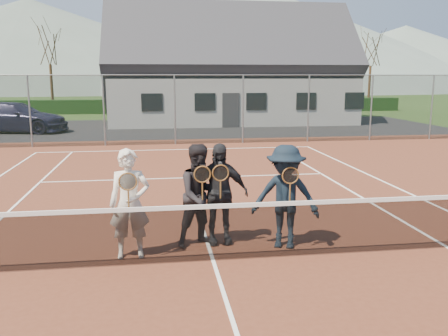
{
  "coord_description": "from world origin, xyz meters",
  "views": [
    {
      "loc": [
        -0.87,
        -7.18,
        2.96
      ],
      "look_at": [
        0.4,
        1.5,
        1.25
      ],
      "focal_mm": 38.0,
      "sensor_mm": 36.0,
      "label": 1
    }
  ],
  "objects_px": {
    "tennis_net": "(213,230)",
    "player_c": "(218,194)",
    "clubhouse": "(229,60)",
    "car_c": "(15,117)",
    "player_b": "(201,195)",
    "player_a": "(130,204)",
    "player_d": "(285,197)"
  },
  "relations": [
    {
      "from": "player_c",
      "to": "player_d",
      "type": "distance_m",
      "value": 1.17
    },
    {
      "from": "player_a",
      "to": "player_c",
      "type": "distance_m",
      "value": 1.58
    },
    {
      "from": "tennis_net",
      "to": "clubhouse",
      "type": "xyz_separation_m",
      "value": [
        4.0,
        24.0,
        3.45
      ]
    },
    {
      "from": "car_c",
      "to": "player_d",
      "type": "xyz_separation_m",
      "value": [
        9.52,
        -18.86,
        0.12
      ]
    },
    {
      "from": "player_a",
      "to": "player_d",
      "type": "bearing_deg",
      "value": 1.71
    },
    {
      "from": "tennis_net",
      "to": "player_a",
      "type": "xyz_separation_m",
      "value": [
        -1.31,
        0.38,
        0.38
      ]
    },
    {
      "from": "player_b",
      "to": "car_c",
      "type": "bearing_deg",
      "value": 113.57
    },
    {
      "from": "player_a",
      "to": "tennis_net",
      "type": "bearing_deg",
      "value": -16.28
    },
    {
      "from": "tennis_net",
      "to": "clubhouse",
      "type": "height_order",
      "value": "clubhouse"
    },
    {
      "from": "clubhouse",
      "to": "player_d",
      "type": "bearing_deg",
      "value": -96.52
    },
    {
      "from": "player_a",
      "to": "player_b",
      "type": "relative_size",
      "value": 1.0
    },
    {
      "from": "tennis_net",
      "to": "player_c",
      "type": "height_order",
      "value": "player_c"
    },
    {
      "from": "tennis_net",
      "to": "clubhouse",
      "type": "bearing_deg",
      "value": 80.54
    },
    {
      "from": "tennis_net",
      "to": "player_d",
      "type": "height_order",
      "value": "player_d"
    },
    {
      "from": "clubhouse",
      "to": "player_b",
      "type": "height_order",
      "value": "clubhouse"
    },
    {
      "from": "player_b",
      "to": "player_d",
      "type": "height_order",
      "value": "same"
    },
    {
      "from": "tennis_net",
      "to": "player_c",
      "type": "bearing_deg",
      "value": 76.37
    },
    {
      "from": "tennis_net",
      "to": "player_d",
      "type": "distance_m",
      "value": 1.44
    },
    {
      "from": "player_c",
      "to": "player_d",
      "type": "xyz_separation_m",
      "value": [
        1.11,
        -0.37,
        -0.0
      ]
    },
    {
      "from": "car_c",
      "to": "player_a",
      "type": "relative_size",
      "value": 3.05
    },
    {
      "from": "car_c",
      "to": "clubhouse",
      "type": "distance_m",
      "value": 13.46
    },
    {
      "from": "player_a",
      "to": "player_c",
      "type": "bearing_deg",
      "value": 16.66
    },
    {
      "from": "player_b",
      "to": "tennis_net",
      "type": "bearing_deg",
      "value": -81.6
    },
    {
      "from": "clubhouse",
      "to": "player_c",
      "type": "height_order",
      "value": "clubhouse"
    },
    {
      "from": "clubhouse",
      "to": "player_a",
      "type": "relative_size",
      "value": 8.67
    },
    {
      "from": "car_c",
      "to": "clubhouse",
      "type": "relative_size",
      "value": 0.35
    },
    {
      "from": "car_c",
      "to": "clubhouse",
      "type": "height_order",
      "value": "clubhouse"
    },
    {
      "from": "player_a",
      "to": "player_d",
      "type": "height_order",
      "value": "same"
    },
    {
      "from": "tennis_net",
      "to": "clubhouse",
      "type": "relative_size",
      "value": 0.75
    },
    {
      "from": "car_c",
      "to": "player_a",
      "type": "distance_m",
      "value": 20.16
    },
    {
      "from": "tennis_net",
      "to": "player_b",
      "type": "distance_m",
      "value": 0.86
    },
    {
      "from": "car_c",
      "to": "player_d",
      "type": "distance_m",
      "value": 21.13
    }
  ]
}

